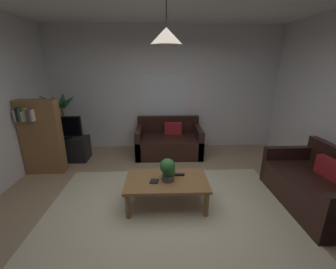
{
  "coord_description": "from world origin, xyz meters",
  "views": [
    {
      "loc": [
        -0.11,
        -2.63,
        2.0
      ],
      "look_at": [
        0.0,
        0.3,
        1.05
      ],
      "focal_mm": 23.43,
      "sensor_mm": 36.0,
      "label": 1
    }
  ],
  "objects_px": {
    "coffee_table": "(167,183)",
    "potted_palm_corner": "(64,124)",
    "remote_on_table_0": "(179,175)",
    "tv_stand": "(67,149)",
    "pendant_lamp": "(166,36)",
    "potted_plant_on_table": "(168,169)",
    "bookshelf_corner": "(41,136)",
    "couch_right_side": "(317,188)",
    "couch_under_window": "(169,143)",
    "tv": "(63,127)",
    "book_on_table_0": "(154,181)"
  },
  "relations": [
    {
      "from": "potted_plant_on_table",
      "to": "pendant_lamp",
      "type": "xyz_separation_m",
      "value": [
        -0.02,
        0.01,
        1.73
      ]
    },
    {
      "from": "couch_under_window",
      "to": "coffee_table",
      "type": "xyz_separation_m",
      "value": [
        -0.11,
        -1.93,
        0.08
      ]
    },
    {
      "from": "couch_right_side",
      "to": "potted_plant_on_table",
      "type": "bearing_deg",
      "value": -92.11
    },
    {
      "from": "tv_stand",
      "to": "pendant_lamp",
      "type": "xyz_separation_m",
      "value": [
        2.1,
        -1.68,
        2.06
      ]
    },
    {
      "from": "potted_palm_corner",
      "to": "potted_plant_on_table",
      "type": "bearing_deg",
      "value": -42.59
    },
    {
      "from": "coffee_table",
      "to": "remote_on_table_0",
      "type": "xyz_separation_m",
      "value": [
        0.19,
        0.13,
        0.07
      ]
    },
    {
      "from": "book_on_table_0",
      "to": "pendant_lamp",
      "type": "xyz_separation_m",
      "value": [
        0.18,
        0.05,
        1.89
      ]
    },
    {
      "from": "potted_palm_corner",
      "to": "coffee_table",
      "type": "bearing_deg",
      "value": -42.66
    },
    {
      "from": "remote_on_table_0",
      "to": "couch_right_side",
      "type": "bearing_deg",
      "value": 90.29
    },
    {
      "from": "bookshelf_corner",
      "to": "coffee_table",
      "type": "bearing_deg",
      "value": -26.27
    },
    {
      "from": "remote_on_table_0",
      "to": "potted_palm_corner",
      "type": "xyz_separation_m",
      "value": [
        -2.47,
        1.97,
        0.28
      ]
    },
    {
      "from": "tv",
      "to": "tv_stand",
      "type": "bearing_deg",
      "value": 90.0
    },
    {
      "from": "bookshelf_corner",
      "to": "pendant_lamp",
      "type": "distance_m",
      "value": 3.0
    },
    {
      "from": "coffee_table",
      "to": "tv_stand",
      "type": "height_order",
      "value": "tv_stand"
    },
    {
      "from": "remote_on_table_0",
      "to": "tv_stand",
      "type": "xyz_separation_m",
      "value": [
        -2.29,
        1.56,
        -0.17
      ]
    },
    {
      "from": "couch_under_window",
      "to": "tv_stand",
      "type": "bearing_deg",
      "value": -173.67
    },
    {
      "from": "couch_under_window",
      "to": "remote_on_table_0",
      "type": "height_order",
      "value": "couch_under_window"
    },
    {
      "from": "tv_stand",
      "to": "pendant_lamp",
      "type": "relative_size",
      "value": 1.47
    },
    {
      "from": "coffee_table",
      "to": "bookshelf_corner",
      "type": "height_order",
      "value": "bookshelf_corner"
    },
    {
      "from": "couch_under_window",
      "to": "couch_right_side",
      "type": "distance_m",
      "value": 2.9
    },
    {
      "from": "coffee_table",
      "to": "potted_palm_corner",
      "type": "xyz_separation_m",
      "value": [
        -2.28,
        2.1,
        0.34
      ]
    },
    {
      "from": "potted_palm_corner",
      "to": "couch_under_window",
      "type": "bearing_deg",
      "value": -4.05
    },
    {
      "from": "coffee_table",
      "to": "tv_stand",
      "type": "distance_m",
      "value": 2.69
    },
    {
      "from": "bookshelf_corner",
      "to": "couch_right_side",
      "type": "bearing_deg",
      "value": -15.24
    },
    {
      "from": "remote_on_table_0",
      "to": "potted_palm_corner",
      "type": "distance_m",
      "value": 3.17
    },
    {
      "from": "potted_palm_corner",
      "to": "tv",
      "type": "bearing_deg",
      "value": -67.97
    },
    {
      "from": "coffee_table",
      "to": "potted_palm_corner",
      "type": "height_order",
      "value": "potted_palm_corner"
    },
    {
      "from": "book_on_table_0",
      "to": "remote_on_table_0",
      "type": "bearing_deg",
      "value": 25.71
    },
    {
      "from": "coffee_table",
      "to": "book_on_table_0",
      "type": "relative_size",
      "value": 10.34
    },
    {
      "from": "couch_under_window",
      "to": "potted_plant_on_table",
      "type": "distance_m",
      "value": 1.97
    },
    {
      "from": "pendant_lamp",
      "to": "remote_on_table_0",
      "type": "bearing_deg",
      "value": 33.45
    },
    {
      "from": "remote_on_table_0",
      "to": "pendant_lamp",
      "type": "bearing_deg",
      "value": -50.0
    },
    {
      "from": "remote_on_table_0",
      "to": "couch_under_window",
      "type": "bearing_deg",
      "value": -170.89
    },
    {
      "from": "book_on_table_0",
      "to": "tv",
      "type": "height_order",
      "value": "tv"
    },
    {
      "from": "coffee_table",
      "to": "bookshelf_corner",
      "type": "relative_size",
      "value": 0.84
    },
    {
      "from": "tv",
      "to": "potted_palm_corner",
      "type": "distance_m",
      "value": 0.47
    },
    {
      "from": "potted_plant_on_table",
      "to": "tv_stand",
      "type": "bearing_deg",
      "value": 141.34
    },
    {
      "from": "coffee_table",
      "to": "tv",
      "type": "distance_m",
      "value": 2.7
    },
    {
      "from": "tv_stand",
      "to": "couch_right_side",
      "type": "bearing_deg",
      "value": -22.46
    },
    {
      "from": "remote_on_table_0",
      "to": "bookshelf_corner",
      "type": "relative_size",
      "value": 0.11
    },
    {
      "from": "remote_on_table_0",
      "to": "bookshelf_corner",
      "type": "xyz_separation_m",
      "value": [
        -2.48,
        1.0,
        0.3
      ]
    },
    {
      "from": "couch_right_side",
      "to": "book_on_table_0",
      "type": "relative_size",
      "value": 13.61
    },
    {
      "from": "couch_under_window",
      "to": "book_on_table_0",
      "type": "distance_m",
      "value": 2.01
    },
    {
      "from": "potted_palm_corner",
      "to": "pendant_lamp",
      "type": "relative_size",
      "value": 2.33
    },
    {
      "from": "couch_right_side",
      "to": "bookshelf_corner",
      "type": "distance_m",
      "value": 4.66
    },
    {
      "from": "couch_right_side",
      "to": "tv_stand",
      "type": "relative_size",
      "value": 1.72
    },
    {
      "from": "tv",
      "to": "pendant_lamp",
      "type": "distance_m",
      "value": 3.1
    },
    {
      "from": "bookshelf_corner",
      "to": "pendant_lamp",
      "type": "xyz_separation_m",
      "value": [
        2.28,
        -1.13,
        1.59
      ]
    },
    {
      "from": "coffee_table",
      "to": "book_on_table_0",
      "type": "distance_m",
      "value": 0.2
    },
    {
      "from": "coffee_table",
      "to": "potted_plant_on_table",
      "type": "bearing_deg",
      "value": -32.84
    }
  ]
}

